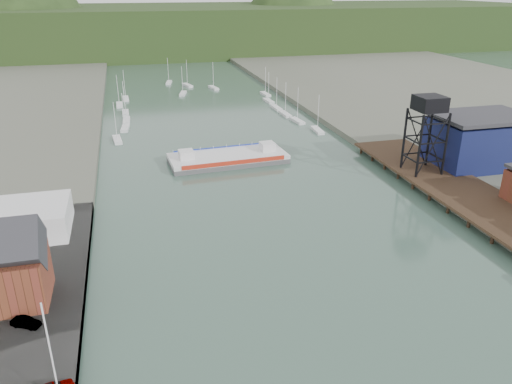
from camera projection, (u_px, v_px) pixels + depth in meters
west_quay at (4, 357)px, 55.12m from camera, size 16.00×80.00×1.60m
east_pier at (467, 194)px, 94.99m from camera, size 14.00×70.00×2.45m
white_shed at (11, 221)px, 79.76m from camera, size 18.00×12.00×4.50m
flagpole at (52, 358)px, 45.21m from camera, size 0.16×0.16×12.00m
lift_tower at (429, 108)px, 100.79m from camera, size 6.50×6.50×16.00m
blue_shed at (479, 141)px, 109.41m from camera, size 20.50×14.50×11.30m
marina_sailboats at (200, 106)px, 170.32m from camera, size 57.71×92.65×0.90m
distant_hills at (153, 33)px, 310.77m from camera, size 500.00×120.00×80.00m
chain_ferry at (228, 158)px, 117.07m from camera, size 27.87×12.67×3.92m
car_west_b at (26, 322)px, 58.58m from camera, size 3.72×2.83×1.18m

